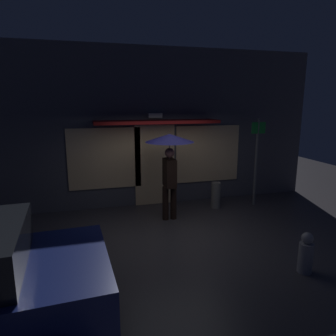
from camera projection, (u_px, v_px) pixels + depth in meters
The scene contains 6 objects.
ground_plane at pixel (178, 235), 6.55m from camera, with size 18.00×18.00×0.00m, color #38353A.
building_facade at pixel (153, 129), 8.31m from camera, with size 9.23×1.00×4.21m.
person_with_umbrella at pixel (170, 153), 7.12m from camera, with size 1.13×1.13×2.08m.
street_sign_post at pixel (256, 157), 8.22m from camera, with size 0.40×0.07×2.38m.
sidewalk_bollard at pixel (216, 195), 8.19m from camera, with size 0.25×0.25×0.70m, color slate.
fire_hydrant at pixel (306, 254), 5.06m from camera, with size 0.24×0.24×0.71m.
Camera 1 is at (-1.81, -5.82, 2.79)m, focal length 32.71 mm.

